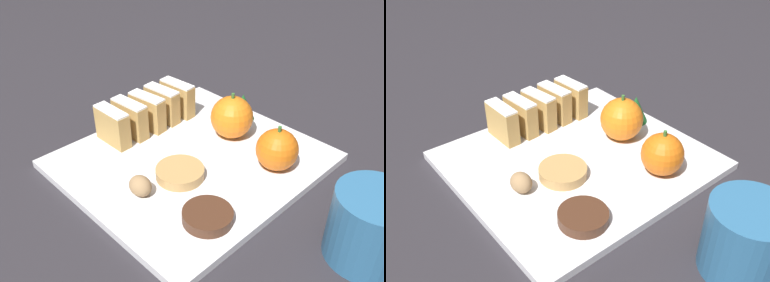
# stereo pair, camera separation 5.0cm
# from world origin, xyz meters

# --- Properties ---
(ground_plane) EXTENTS (6.00, 6.00, 0.00)m
(ground_plane) POSITION_xyz_m (0.00, 0.00, 0.00)
(ground_plane) COLOR #28262B
(serving_platter) EXTENTS (0.33, 0.36, 0.01)m
(serving_platter) POSITION_xyz_m (0.00, 0.00, 0.01)
(serving_platter) COLOR white
(serving_platter) RESTS_ON ground_plane
(stollen_slice_front) EXTENTS (0.07, 0.02, 0.06)m
(stollen_slice_front) POSITION_xyz_m (-0.12, -0.06, 0.04)
(stollen_slice_front) COLOR tan
(stollen_slice_front) RESTS_ON serving_platter
(stollen_slice_second) EXTENTS (0.07, 0.03, 0.06)m
(stollen_slice_second) POSITION_xyz_m (-0.12, -0.03, 0.04)
(stollen_slice_second) COLOR tan
(stollen_slice_second) RESTS_ON serving_platter
(stollen_slice_third) EXTENTS (0.07, 0.03, 0.06)m
(stollen_slice_third) POSITION_xyz_m (-0.12, 0.01, 0.04)
(stollen_slice_third) COLOR tan
(stollen_slice_third) RESTS_ON serving_platter
(stollen_slice_fourth) EXTENTS (0.07, 0.03, 0.06)m
(stollen_slice_fourth) POSITION_xyz_m (-0.12, 0.04, 0.04)
(stollen_slice_fourth) COLOR tan
(stollen_slice_fourth) RESTS_ON serving_platter
(stollen_slice_fifth) EXTENTS (0.07, 0.03, 0.06)m
(stollen_slice_fifth) POSITION_xyz_m (-0.12, 0.08, 0.04)
(stollen_slice_fifth) COLOR tan
(stollen_slice_fifth) RESTS_ON serving_platter
(orange_near) EXTENTS (0.06, 0.06, 0.07)m
(orange_near) POSITION_xyz_m (0.10, 0.07, 0.04)
(orange_near) COLOR orange
(orange_near) RESTS_ON serving_platter
(orange_far) EXTENTS (0.07, 0.07, 0.08)m
(orange_far) POSITION_xyz_m (0.00, 0.09, 0.05)
(orange_far) COLOR orange
(orange_far) RESTS_ON serving_platter
(walnut) EXTENTS (0.03, 0.03, 0.03)m
(walnut) POSITION_xyz_m (0.01, -0.11, 0.03)
(walnut) COLOR #9E7A51
(walnut) RESTS_ON serving_platter
(chocolate_cookie) EXTENTS (0.07, 0.07, 0.01)m
(chocolate_cookie) POSITION_xyz_m (0.11, -0.08, 0.02)
(chocolate_cookie) COLOR #472819
(chocolate_cookie) RESTS_ON serving_platter
(gingerbread_cookie) EXTENTS (0.07, 0.07, 0.01)m
(gingerbread_cookie) POSITION_xyz_m (0.02, -0.05, 0.02)
(gingerbread_cookie) COLOR tan
(gingerbread_cookie) RESTS_ON serving_platter
(evergreen_sprig) EXTENTS (0.04, 0.04, 0.05)m
(evergreen_sprig) POSITION_xyz_m (-0.02, 0.15, 0.04)
(evergreen_sprig) COLOR #195623
(evergreen_sprig) RESTS_ON serving_platter
(coffee_mug) EXTENTS (0.13, 0.09, 0.09)m
(coffee_mug) POSITION_xyz_m (0.27, 0.02, 0.05)
(coffee_mug) COLOR #2D6693
(coffee_mug) RESTS_ON ground_plane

